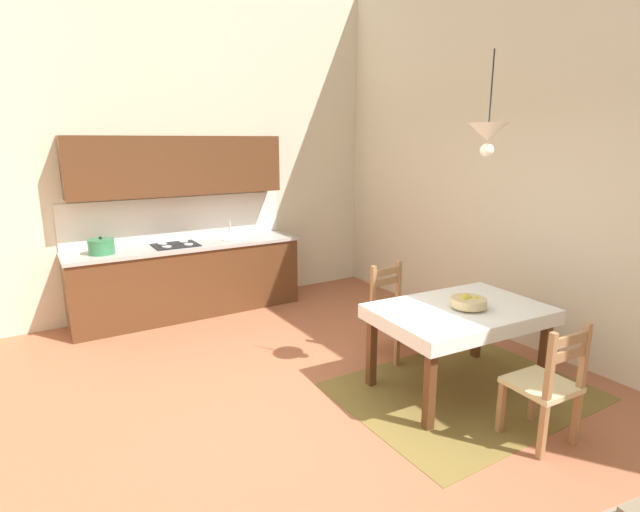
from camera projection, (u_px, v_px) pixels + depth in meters
ground_plane at (318, 421)px, 3.94m from camera, size 5.83×6.99×0.10m
wall_back at (183, 143)px, 6.14m from camera, size 5.83×0.12×4.22m
wall_right at (550, 144)px, 4.81m from camera, size 0.12×6.99×4.22m
area_rug at (463, 391)px, 4.30m from camera, size 2.10×1.60×0.01m
kitchen_cabinetry at (186, 247)px, 6.08m from camera, size 2.81×0.63×2.20m
dining_table at (459, 320)px, 4.24m from camera, size 1.52×1.06×0.75m
dining_chair_kitchen_side at (395, 312)px, 4.99m from camera, size 0.45×0.45×0.93m
dining_chair_camera_side at (546, 386)px, 3.50m from camera, size 0.44×0.44×0.93m
fruit_bowl at (468, 302)px, 4.16m from camera, size 0.30×0.30×0.12m
pendant_lamp at (488, 133)px, 3.83m from camera, size 0.32×0.32×0.81m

